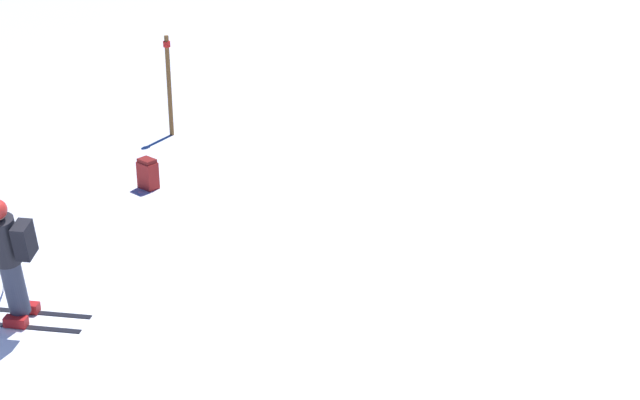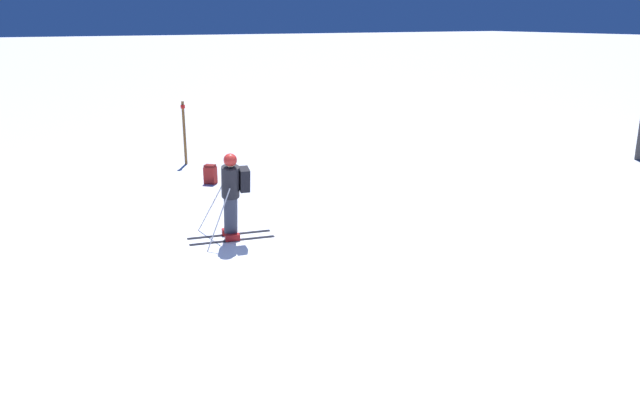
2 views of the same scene
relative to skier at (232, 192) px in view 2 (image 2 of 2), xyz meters
The scene contains 4 objects.
ground_plane 1.17m from the skier, ahead, with size 300.00×300.00×0.00m, color white.
skier is the anchor object (origin of this frame).
spare_backpack 4.56m from the skier, 166.34° to the left, with size 0.37×0.37×0.50m.
trail_marker 6.98m from the skier, behind, with size 0.13×0.13×1.85m.
Camera 2 is at (10.12, -4.03, 4.14)m, focal length 35.00 mm.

